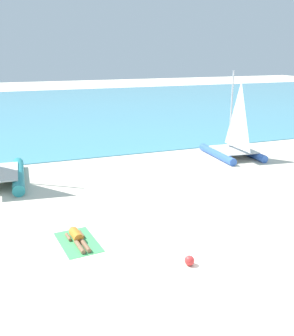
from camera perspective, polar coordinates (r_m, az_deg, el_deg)
name	(u,v)px	position (r m, az deg, el deg)	size (l,w,h in m)	color
ground_plane	(115,166)	(20.47, -4.65, 0.33)	(120.00, 120.00, 0.00)	beige
ocean_water	(55,109)	(41.49, -13.27, 8.41)	(120.00, 40.00, 0.05)	#4C9EB7
sailboat_blue	(233,145)	(22.51, 12.51, 3.36)	(2.48, 3.74, 4.75)	blue
towel_left	(78,242)	(12.69, -10.03, -10.61)	(1.10, 1.90, 0.01)	#4CB266
sunbather_left	(77,238)	(12.69, -10.15, -9.98)	(0.58, 1.57, 0.30)	orange
beach_ball	(189,261)	(11.31, 6.23, -13.30)	(0.28, 0.28, 0.28)	red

